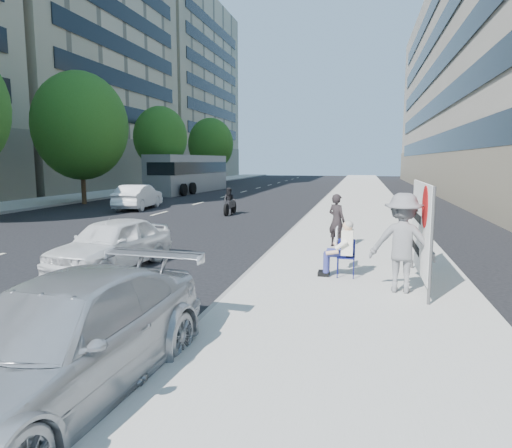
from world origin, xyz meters
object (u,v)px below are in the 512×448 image
(pedestrian_woman, at_px, (337,220))
(protest_banner, at_px, (421,227))
(seated_protester, at_px, (341,245))
(white_sedan_mid, at_px, (138,197))
(white_sedan_near, at_px, (112,243))
(motorcycle, at_px, (230,203))
(jogger, at_px, (402,243))
(bus, at_px, (189,174))
(parked_sedan, at_px, (60,342))

(pedestrian_woman, distance_m, protest_banner, 4.46)
(seated_protester, distance_m, white_sedan_mid, 18.62)
(white_sedan_near, relative_size, motorcycle, 1.92)
(jogger, height_order, protest_banner, protest_banner)
(protest_banner, bearing_deg, white_sedan_near, 177.36)
(pedestrian_woman, relative_size, white_sedan_mid, 0.38)
(pedestrian_woman, xyz_separation_m, bus, (-14.47, 24.69, 0.66))
(bus, bearing_deg, white_sedan_near, -68.59)
(white_sedan_near, xyz_separation_m, white_sedan_mid, (-6.45, 13.87, 0.05))
(seated_protester, relative_size, jogger, 0.65)
(pedestrian_woman, relative_size, white_sedan_near, 0.42)
(motorcycle, bearing_deg, pedestrian_woman, -55.77)
(white_sedan_mid, relative_size, bus, 0.36)
(jogger, xyz_separation_m, motorcycle, (-7.56, 13.35, -0.52))
(bus, bearing_deg, pedestrian_woman, -55.63)
(parked_sedan, xyz_separation_m, white_sedan_near, (-2.93, 6.12, -0.04))
(jogger, relative_size, bus, 0.17)
(motorcycle, bearing_deg, bus, 117.47)
(parked_sedan, xyz_separation_m, white_sedan_mid, (-9.38, 19.99, 0.01))
(protest_banner, xyz_separation_m, bus, (-16.45, 28.66, 0.23))
(jogger, xyz_separation_m, pedestrian_woman, (-1.57, 4.67, -0.18))
(seated_protester, height_order, motorcycle, seated_protester)
(white_sedan_near, relative_size, bus, 0.32)
(parked_sedan, relative_size, white_sedan_near, 1.24)
(white_sedan_near, relative_size, white_sedan_mid, 0.90)
(white_sedan_near, xyz_separation_m, bus, (-8.88, 28.31, 0.97))
(pedestrian_woman, distance_m, motorcycle, 10.55)
(motorcycle, height_order, bus, bus)
(bus, bearing_deg, jogger, -57.36)
(jogger, relative_size, motorcycle, 0.99)
(white_sedan_mid, bearing_deg, protest_banner, 128.48)
(motorcycle, bearing_deg, protest_banner, -58.16)
(parked_sedan, relative_size, motorcycle, 2.37)
(white_sedan_mid, distance_m, motorcycle, 6.25)
(jogger, distance_m, white_sedan_near, 7.25)
(pedestrian_woman, bearing_deg, white_sedan_near, 69.67)
(seated_protester, bearing_deg, pedestrian_woman, 94.85)
(white_sedan_mid, bearing_deg, parked_sedan, 109.01)
(pedestrian_woman, bearing_deg, jogger, 145.27)
(white_sedan_near, height_order, bus, bus)
(parked_sedan, bearing_deg, protest_banner, 54.71)
(protest_banner, height_order, white_sedan_near, protest_banner)
(jogger, bearing_deg, pedestrian_woman, -65.22)
(seated_protester, relative_size, parked_sedan, 0.27)
(jogger, xyz_separation_m, protest_banner, (0.42, 0.70, 0.24))
(seated_protester, bearing_deg, motorcycle, 117.04)
(bus, bearing_deg, motorcycle, -58.12)
(protest_banner, xyz_separation_m, white_sedan_near, (-7.58, 0.35, -0.73))
(seated_protester, bearing_deg, parked_sedan, -116.12)
(pedestrian_woman, distance_m, white_sedan_near, 6.67)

